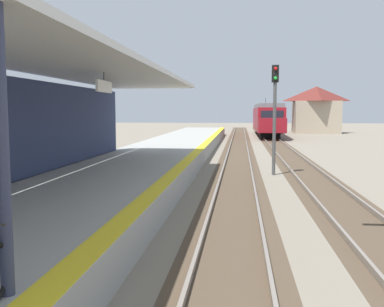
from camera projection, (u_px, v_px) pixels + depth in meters
The scene contains 7 objects.
station_platform at pixel (122, 179), 16.70m from camera, with size 5.00×80.00×0.91m.
station_building_with_canopy at pixel (8, 126), 11.85m from camera, with size 4.85×24.00×4.43m.
track_pair_nearest_platform at pixel (237, 176), 20.20m from camera, with size 2.34×120.00×0.16m.
track_pair_middle at pixel (311, 177), 19.82m from camera, with size 2.34×120.00×0.16m.
approaching_train at pixel (267, 118), 53.34m from camera, with size 2.93×19.60×4.76m.
rail_signal_post at pixel (275, 108), 20.39m from camera, with size 0.32×0.34×5.20m.
distant_trackside_house at pixel (316, 109), 59.49m from camera, with size 6.60×5.28×6.40m.
Camera 1 is at (2.06, -0.11, 3.07)m, focal length 40.42 mm.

